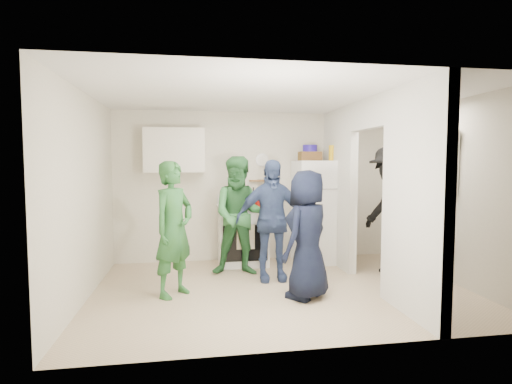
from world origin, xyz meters
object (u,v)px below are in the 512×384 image
blue_bowl (310,148)px  person_nook (393,210)px  stove (243,235)px  person_green_left (174,229)px  wicker_basket (310,156)px  person_green_center (241,216)px  person_denim (271,220)px  person_navy (307,234)px  yellow_cup_stack_top (332,153)px  fridge (316,212)px

blue_bowl → person_nook: bearing=-44.7°
stove → person_green_left: size_ratio=0.57×
stove → person_nook: (2.10, -0.95, 0.48)m
wicker_basket → person_green_center: 1.63m
person_green_left → person_green_center: 1.24m
person_nook → person_denim: bearing=-96.7°
person_green_left → blue_bowl: bearing=-16.0°
person_nook → blue_bowl: bearing=-140.7°
person_denim → person_navy: person_denim is taller
yellow_cup_stack_top → person_denim: bearing=-145.7°
stove → person_denim: size_ratio=0.57×
stove → blue_bowl: bearing=1.0°
yellow_cup_stack_top → person_green_left: bearing=-153.0°
wicker_basket → person_nook: bearing=-44.7°
person_denim → person_navy: bearing=-70.0°
fridge → blue_bowl: size_ratio=7.02×
wicker_basket → blue_bowl: bearing=0.0°
person_nook → person_green_center: bearing=-105.5°
wicker_basket → person_denim: bearing=-131.8°
stove → blue_bowl: blue_bowl is taller
person_nook → stove: bearing=-120.2°
wicker_basket → person_denim: size_ratio=0.21×
wicker_basket → yellow_cup_stack_top: bearing=-25.1°
person_navy → person_green_center: bearing=-102.6°
wicker_basket → person_navy: bearing=-107.5°
fridge → person_nook: bearing=-46.3°
blue_bowl → yellow_cup_stack_top: (0.32, -0.15, -0.08)m
fridge → person_green_left: bearing=-148.9°
blue_bowl → person_green_center: bearing=-154.2°
fridge → person_denim: bearing=-136.5°
person_green_left → person_denim: person_denim is taller
blue_bowl → person_green_center: blue_bowl is taller
stove → yellow_cup_stack_top: yellow_cup_stack_top is taller
yellow_cup_stack_top → blue_bowl: bearing=154.9°
blue_bowl → person_green_left: bearing=-146.8°
blue_bowl → person_nook: size_ratio=0.13×
yellow_cup_stack_top → person_green_left: yellow_cup_stack_top is taller
yellow_cup_stack_top → wicker_basket: bearing=154.9°
person_green_center → person_navy: (0.68, -1.16, -0.09)m
person_navy → person_nook: 1.73m
person_nook → person_green_left: bearing=-87.8°
person_green_left → person_navy: size_ratio=1.07×
fridge → blue_bowl: blue_bowl is taller
fridge → blue_bowl: bearing=153.4°
person_green_center → person_navy: bearing=-53.0°
wicker_basket → person_navy: (-0.56, -1.76, -0.98)m
wicker_basket → yellow_cup_stack_top: size_ratio=1.40×
person_green_left → person_nook: (3.14, 0.45, 0.12)m
stove → person_navy: size_ratio=0.61×
person_green_left → person_green_center: person_green_center is taller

